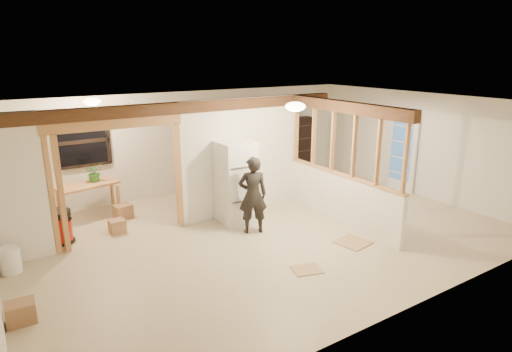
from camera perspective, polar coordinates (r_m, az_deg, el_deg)
floor at (r=8.47m, az=1.14°, el=-7.48°), size 9.00×6.50×0.01m
ceiling at (r=7.82m, az=1.24°, el=9.61°), size 9.00×6.50×0.01m
wall_back at (r=10.84m, az=-8.46°, el=4.53°), size 9.00×0.01×2.50m
wall_front at (r=5.79m, az=19.51°, el=-6.41°), size 9.00×0.01×2.50m
wall_right at (r=11.14m, az=20.83°, el=3.97°), size 0.01×6.50×2.50m
partition_left_stub at (r=7.94m, az=-29.33°, el=-1.58°), size 0.90×0.12×2.50m
partition_center at (r=9.14m, az=-1.96°, el=2.58°), size 2.80×0.12×2.50m
doorway_frame at (r=8.21m, az=-17.74°, el=-0.83°), size 2.46×0.14×2.20m
header_beam_back at (r=8.41m, az=-9.17°, el=9.03°), size 7.00×0.18×0.22m
header_beam_right at (r=8.54m, az=11.84°, el=9.00°), size 0.18×3.30×0.22m
pony_wall at (r=8.95m, az=11.16°, el=-3.02°), size 0.12×3.20×1.00m
stud_partition at (r=8.65m, az=11.57°, el=4.27°), size 0.14×3.20×1.32m
window_back at (r=9.94m, az=-22.12°, el=4.27°), size 1.12×0.10×1.10m
french_door at (r=11.37m, az=18.87°, el=3.08°), size 0.12×0.86×2.00m
ceiling_dome_main at (r=7.60m, az=5.27°, el=9.21°), size 0.36×0.36×0.16m
ceiling_dome_util at (r=8.99m, az=-21.01°, el=9.27°), size 0.32×0.32×0.14m
hanging_bulb at (r=8.47m, az=-16.46°, el=7.27°), size 0.07×0.07×0.07m
refrigerator at (r=8.73m, az=-2.72°, el=-0.83°), size 0.70×0.68×1.69m
woman at (r=8.19m, az=-0.44°, el=-2.56°), size 0.65×0.55×1.52m
work_table at (r=9.69m, az=-21.42°, el=-3.13°), size 1.31×0.84×0.76m
potted_plant at (r=9.65m, az=-20.74°, el=0.49°), size 0.38×0.33×0.40m
shop_vac at (r=8.66m, az=-24.74°, el=-6.17°), size 0.62×0.62×0.64m
bookshelf at (r=12.37m, az=5.57°, el=4.01°), size 0.82×0.27×1.64m
bucket at (r=7.96m, az=-29.97°, el=-9.70°), size 0.39×0.39×0.41m
box_util_a at (r=9.52m, az=-17.30°, el=-4.55°), size 0.40×0.36×0.30m
box_util_b at (r=8.81m, az=-18.02°, el=-6.40°), size 0.29×0.29×0.27m
box_front at (r=6.55m, az=-28.86°, el=-15.65°), size 0.36×0.30×0.29m
floor_panel_near at (r=8.20m, az=12.79°, el=-8.61°), size 0.64×0.64×0.02m
floor_panel_far at (r=7.12m, az=6.80°, el=-12.28°), size 0.55×0.49×0.01m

